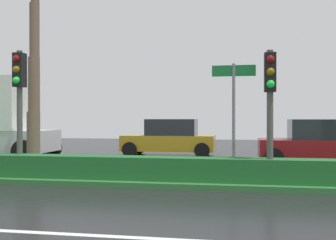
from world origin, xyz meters
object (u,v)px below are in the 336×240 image
at_px(traffic_signal_median_right, 270,92).
at_px(car_in_traffic_leading, 170,138).
at_px(traffic_signal_median_left, 19,89).
at_px(car_in_traffic_second, 318,143).
at_px(street_name_sign, 234,106).

bearing_deg(traffic_signal_median_right, car_in_traffic_leading, 115.08).
xyz_separation_m(traffic_signal_median_right, car_in_traffic_leading, (-3.98, 8.50, -1.59)).
relative_size(traffic_signal_median_left, car_in_traffic_second, 0.82).
xyz_separation_m(traffic_signal_median_left, car_in_traffic_leading, (2.89, 8.24, -1.75)).
bearing_deg(traffic_signal_median_right, traffic_signal_median_left, 177.79).
bearing_deg(car_in_traffic_leading, traffic_signal_median_right, 115.08).
height_order(traffic_signal_median_right, car_in_traffic_second, traffic_signal_median_right).
xyz_separation_m(traffic_signal_median_left, street_name_sign, (5.98, -0.09, -0.50)).
distance_m(traffic_signal_median_left, traffic_signal_median_right, 6.88).
distance_m(car_in_traffic_leading, car_in_traffic_second, 6.73).
bearing_deg(street_name_sign, car_in_traffic_leading, 110.36).
xyz_separation_m(street_name_sign, car_in_traffic_leading, (-3.09, 8.33, -1.25)).
relative_size(street_name_sign, car_in_traffic_leading, 0.70).
relative_size(street_name_sign, car_in_traffic_second, 0.70).
distance_m(traffic_signal_median_right, car_in_traffic_second, 6.39).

